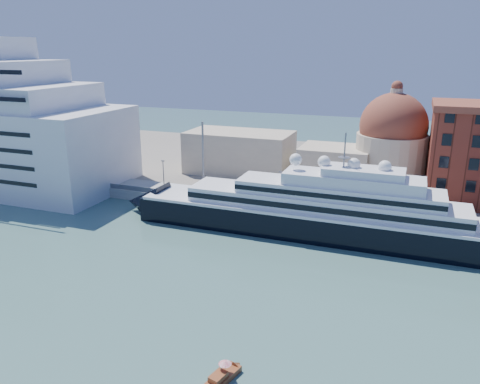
% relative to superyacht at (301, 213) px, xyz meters
% --- Properties ---
extents(ground, '(400.00, 400.00, 0.00)m').
position_rel_superyacht_xyz_m(ground, '(-6.83, -23.00, -4.37)').
color(ground, '#375F5D').
rests_on(ground, ground).
extents(quay, '(180.00, 10.00, 2.50)m').
position_rel_superyacht_xyz_m(quay, '(-6.83, 11.00, -3.12)').
color(quay, gray).
rests_on(quay, ground).
extents(land, '(260.00, 72.00, 2.00)m').
position_rel_superyacht_xyz_m(land, '(-6.83, 52.00, -3.37)').
color(land, slate).
rests_on(land, ground).
extents(quay_fence, '(180.00, 0.10, 1.20)m').
position_rel_superyacht_xyz_m(quay_fence, '(-6.83, 6.50, -1.27)').
color(quay_fence, slate).
rests_on(quay_fence, quay).
extents(superyacht, '(84.78, 11.75, 25.34)m').
position_rel_superyacht_xyz_m(superyacht, '(0.00, 0.00, 0.00)').
color(superyacht, black).
rests_on(superyacht, ground).
extents(service_barge, '(11.14, 4.45, 2.45)m').
position_rel_superyacht_xyz_m(service_barge, '(-64.87, -2.32, -3.67)').
color(service_barge, white).
rests_on(service_barge, ground).
extents(water_taxi, '(3.04, 5.52, 2.49)m').
position_rel_superyacht_xyz_m(water_taxi, '(2.32, -48.19, -3.77)').
color(water_taxi, brown).
rests_on(water_taxi, ground).
extents(church, '(66.00, 18.00, 25.50)m').
position_rel_superyacht_xyz_m(church, '(-0.44, 34.72, 6.54)').
color(church, beige).
rests_on(church, land).
extents(lamp_posts, '(120.80, 2.40, 18.00)m').
position_rel_superyacht_xyz_m(lamp_posts, '(-19.50, 9.27, 5.47)').
color(lamp_posts, slate).
rests_on(lamp_posts, quay).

